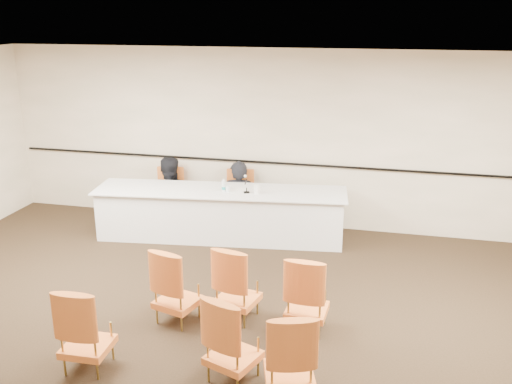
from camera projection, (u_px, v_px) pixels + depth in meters
floor at (219, 349)px, 6.29m from camera, size 10.00×10.00×0.00m
ceiling at (213, 74)px, 5.38m from camera, size 10.00×10.00×0.00m
wall_back at (287, 140)px, 9.54m from camera, size 10.00×0.04×3.00m
wall_rail at (286, 164)px, 9.63m from camera, size 9.80×0.04×0.03m
panel_table at (221, 214)px, 9.28m from camera, size 4.13×1.40×0.81m
panelist_main at (239, 208)px, 9.85m from camera, size 0.65×0.46×1.67m
panelist_main_chair at (239, 199)px, 9.80m from camera, size 0.56×0.56×0.95m
panelist_second at (169, 203)px, 9.97m from camera, size 0.99×0.90×1.64m
panelist_second_chair at (169, 196)px, 9.93m from camera, size 0.56×0.56×0.95m
papers at (239, 191)px, 9.12m from camera, size 0.37×0.34×0.00m
microphone at (247, 185)px, 8.98m from camera, size 0.16×0.21×0.27m
water_bottle at (224, 185)px, 9.05m from camera, size 0.08×0.08×0.21m
drinking_glass at (228, 189)px, 9.05m from camera, size 0.07×0.07×0.10m
coffee_cup at (257, 189)px, 8.95m from camera, size 0.12×0.12×0.14m
aud_chair_front_left at (177, 285)px, 6.74m from camera, size 0.62×0.62×0.95m
aud_chair_front_mid at (237, 282)px, 6.80m from camera, size 0.59×0.59×0.95m
aud_chair_front_right at (307, 293)px, 6.54m from camera, size 0.53×0.53×0.95m
aud_chair_back_left at (86, 327)px, 5.84m from camera, size 0.52×0.52×0.95m
aud_chair_back_mid at (233, 338)px, 5.65m from camera, size 0.64×0.64×0.95m
aud_chair_back_right at (289, 354)px, 5.38m from camera, size 0.62×0.62×0.95m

